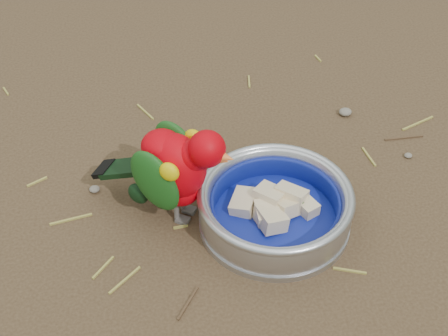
{
  "coord_description": "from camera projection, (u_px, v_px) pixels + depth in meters",
  "views": [
    {
      "loc": [
        -0.07,
        -0.62,
        0.71
      ],
      "look_at": [
        0.01,
        0.07,
        0.08
      ],
      "focal_mm": 55.0,
      "sensor_mm": 36.0,
      "label": 1
    }
  ],
  "objects": [
    {
      "name": "lory_parrot",
      "position": [
        175.0,
        174.0,
        0.94
      ],
      "size": [
        0.21,
        0.18,
        0.16
      ],
      "primitive_type": null,
      "rotation": [
        0.0,
        0.0,
        -2.09
      ],
      "color": "#B70009",
      "rests_on": "ground"
    },
    {
      "name": "fruit_wedges",
      "position": [
        275.0,
        209.0,
        0.95
      ],
      "size": [
        0.13,
        0.13,
        0.03
      ],
      "primitive_type": null,
      "color": "beige",
      "rests_on": "food_bowl"
    },
    {
      "name": "ground",
      "position": [
        223.0,
        248.0,
        0.94
      ],
      "size": [
        60.0,
        60.0,
        0.0
      ],
      "primitive_type": "plane",
      "color": "#473522"
    },
    {
      "name": "food_bowl",
      "position": [
        274.0,
        220.0,
        0.97
      ],
      "size": [
        0.21,
        0.21,
        0.02
      ],
      "primitive_type": "cylinder",
      "color": "#B2B2BA",
      "rests_on": "ground"
    },
    {
      "name": "ground_debris",
      "position": [
        209.0,
        246.0,
        0.94
      ],
      "size": [
        0.9,
        0.8,
        0.01
      ],
      "primitive_type": null,
      "color": "#9A8F40",
      "rests_on": "ground"
    },
    {
      "name": "bowl_wall",
      "position": [
        275.0,
        205.0,
        0.95
      ],
      "size": [
        0.21,
        0.21,
        0.04
      ],
      "primitive_type": null,
      "color": "#B2B2BA",
      "rests_on": "food_bowl"
    }
  ]
}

